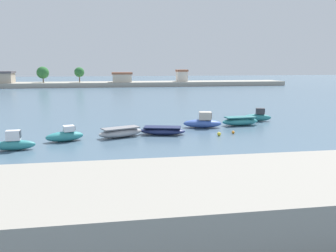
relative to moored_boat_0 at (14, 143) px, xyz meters
name	(u,v)px	position (x,y,z in m)	size (l,w,h in m)	color
ground_plane	(195,172)	(14.47, -8.73, -0.62)	(400.00, 400.00, 0.00)	#476075
seawall_embankment	(241,203)	(14.47, -17.58, 0.67)	(90.28, 7.39, 2.59)	gray
moored_boat_0	(14,143)	(0.00, 0.00, 0.00)	(3.71, 1.29, 1.80)	teal
moored_boat_1	(65,136)	(4.05, 3.00, -0.05)	(3.93, 2.46, 1.55)	teal
moored_boat_2	(121,132)	(9.58, 4.12, -0.13)	(5.15, 3.42, 1.03)	#9E9EA3
moored_boat_3	(162,131)	(14.11, 4.75, -0.21)	(5.30, 3.12, 0.86)	navy
moored_boat_4	(203,122)	(19.55, 8.02, 0.05)	(4.82, 2.53, 1.92)	#3856A8
moored_boat_5	(240,121)	(24.56, 8.75, -0.09)	(4.85, 2.04, 1.10)	teal
moored_boat_6	(258,116)	(28.18, 11.60, 0.01)	(3.76, 2.02, 1.75)	teal
mooring_buoy_0	(219,134)	(20.01, 3.01, -0.42)	(0.41, 0.41, 0.41)	yellow
mooring_buoy_1	(233,132)	(21.89, 3.84, -0.45)	(0.34, 0.34, 0.34)	orange
distant_shoreline	(120,83)	(11.74, 88.67, 0.63)	(110.88, 11.09, 6.77)	#9E998C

